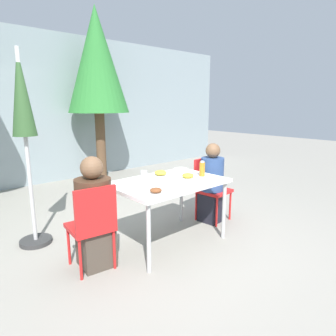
# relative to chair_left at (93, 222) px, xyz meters

# --- Properties ---
(ground_plane) EXTENTS (24.00, 24.00, 0.00)m
(ground_plane) POSITION_rel_chair_left_xyz_m (0.94, -0.03, -0.51)
(ground_plane) COLOR gray
(building_facade) EXTENTS (10.00, 0.20, 3.00)m
(building_facade) POSITION_rel_chair_left_xyz_m (0.94, 3.77, 0.99)
(building_facade) COLOR #89999E
(building_facade) RESTS_ON ground
(dining_table) EXTENTS (1.27, 0.85, 0.75)m
(dining_table) POSITION_rel_chair_left_xyz_m (0.94, -0.03, 0.18)
(dining_table) COLOR white
(dining_table) RESTS_ON ground
(chair_left) EXTENTS (0.44, 0.44, 0.86)m
(chair_left) POSITION_rel_chair_left_xyz_m (0.00, 0.00, 0.00)
(chair_left) COLOR red
(chair_left) RESTS_ON ground
(person_left) EXTENTS (0.35, 0.35, 1.12)m
(person_left) POSITION_rel_chair_left_xyz_m (0.06, 0.07, 0.02)
(person_left) COLOR #473D33
(person_left) RESTS_ON ground
(chair_right) EXTENTS (0.44, 0.44, 0.86)m
(chair_right) POSITION_rel_chair_left_xyz_m (1.87, 0.15, 0.00)
(chair_right) COLOR red
(chair_right) RESTS_ON ground
(person_right) EXTENTS (0.31, 0.31, 1.09)m
(person_right) POSITION_rel_chair_left_xyz_m (1.83, 0.06, 0.01)
(person_right) COLOR black
(person_right) RESTS_ON ground
(closed_umbrella) EXTENTS (0.36, 0.36, 2.19)m
(closed_umbrella) POSITION_rel_chair_left_xyz_m (-0.24, 0.98, 1.02)
(closed_umbrella) COLOR #333333
(closed_umbrella) RESTS_ON ground
(plate_0) EXTENTS (0.27, 0.27, 0.07)m
(plate_0) POSITION_rel_chair_left_xyz_m (1.03, 0.20, 0.27)
(plate_0) COLOR white
(plate_0) RESTS_ON dining_table
(plate_1) EXTENTS (0.24, 0.24, 0.07)m
(plate_1) POSITION_rel_chair_left_xyz_m (1.18, -0.11, 0.27)
(plate_1) COLOR white
(plate_1) RESTS_ON dining_table
(plate_2) EXTENTS (0.21, 0.21, 0.06)m
(plate_2) POSITION_rel_chair_left_xyz_m (0.52, -0.32, 0.26)
(plate_2) COLOR white
(plate_2) RESTS_ON dining_table
(bottle) EXTENTS (0.07, 0.07, 0.19)m
(bottle) POSITION_rel_chair_left_xyz_m (1.41, -0.13, 0.33)
(bottle) COLOR #B7751E
(bottle) RESTS_ON dining_table
(drinking_cup) EXTENTS (0.08, 0.08, 0.08)m
(drinking_cup) POSITION_rel_chair_left_xyz_m (0.84, 0.29, 0.28)
(drinking_cup) COLOR silver
(drinking_cup) RESTS_ON dining_table
(salad_bowl) EXTENTS (0.18, 0.18, 0.06)m
(salad_bowl) POSITION_rel_chair_left_xyz_m (1.33, 0.17, 0.27)
(salad_bowl) COLOR white
(salad_bowl) RESTS_ON dining_table
(tree_behind_right) EXTENTS (1.23, 1.23, 3.49)m
(tree_behind_right) POSITION_rel_chair_left_xyz_m (1.88, 3.15, 1.92)
(tree_behind_right) COLOR brown
(tree_behind_right) RESTS_ON ground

